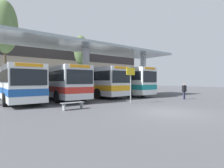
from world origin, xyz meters
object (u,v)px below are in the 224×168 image
transit_bus_far_right_bay (117,81)px  info_sign_platform (131,78)px  pedestrian_waiting (184,90)px  poplar_tree_behind_right (5,27)px  transit_bus_left_bay (16,83)px  poplar_tree_behind_left (81,51)px  transit_bus_right_bay (89,81)px  transit_bus_center_bay (59,82)px  waiting_bench_near_pillar (73,104)px

transit_bus_far_right_bay → info_sign_platform: bearing=55.3°
pedestrian_waiting → poplar_tree_behind_right: (-14.15, 13.43, 6.93)m
transit_bus_far_right_bay → info_sign_platform: size_ratio=3.66×
transit_bus_left_bay → poplar_tree_behind_left: size_ratio=1.23×
poplar_tree_behind_right → poplar_tree_behind_left: bearing=11.6°
transit_bus_far_right_bay → poplar_tree_behind_right: poplar_tree_behind_right is taller
transit_bus_right_bay → poplar_tree_behind_left: size_ratio=1.31×
info_sign_platform → poplar_tree_behind_left: size_ratio=0.32×
transit_bus_center_bay → transit_bus_far_right_bay: 7.95m
transit_bus_far_right_bay → pedestrian_waiting: transit_bus_far_right_bay is taller
transit_bus_left_bay → pedestrian_waiting: (13.81, -8.49, -0.74)m
transit_bus_right_bay → info_sign_platform: (-0.80, -8.31, 0.26)m
info_sign_platform → poplar_tree_behind_right: 15.77m
info_sign_platform → waiting_bench_near_pillar: bearing=179.1°
transit_bus_far_right_bay → info_sign_platform: 8.63m
transit_bus_right_bay → transit_bus_far_right_bay: size_ratio=1.11×
transit_bus_far_right_bay → info_sign_platform: (-4.56, -7.33, 0.22)m
waiting_bench_near_pillar → poplar_tree_behind_left: 17.92m
transit_bus_center_bay → pedestrian_waiting: transit_bus_center_bay is taller
transit_bus_center_bay → poplar_tree_behind_right: 9.21m
transit_bus_center_bay → pedestrian_waiting: bearing=143.9°
transit_bus_right_bay → pedestrian_waiting: bearing=119.6°
transit_bus_left_bay → transit_bus_center_bay: bearing=172.2°
transit_bus_right_bay → transit_bus_far_right_bay: bearing=162.6°
transit_bus_left_bay → transit_bus_center_bay: (3.79, -0.55, 0.06)m
poplar_tree_behind_right → info_sign_platform: bearing=-59.1°
transit_bus_left_bay → pedestrian_waiting: transit_bus_left_bay is taller
transit_bus_far_right_bay → waiting_bench_near_pillar: (-9.63, -7.25, -1.55)m
poplar_tree_behind_left → transit_bus_center_bay: bearing=-130.1°
transit_bus_right_bay → info_sign_platform: transit_bus_right_bay is taller
transit_bus_center_bay → transit_bus_left_bay: bearing=-5.9°
transit_bus_left_bay → transit_bus_far_right_bay: bearing=179.0°
info_sign_platform → poplar_tree_behind_left: poplar_tree_behind_left is taller
pedestrian_waiting → transit_bus_center_bay: bearing=153.4°
transit_bus_left_bay → transit_bus_far_right_bay: size_ratio=1.04×
pedestrian_waiting → poplar_tree_behind_left: bearing=114.7°
transit_bus_left_bay → poplar_tree_behind_right: size_ratio=1.03×
transit_bus_left_bay → transit_bus_far_right_bay: transit_bus_far_right_bay is taller
transit_bus_far_right_bay → pedestrian_waiting: size_ratio=6.81×
transit_bus_center_bay → info_sign_platform: bearing=117.9°
waiting_bench_near_pillar → transit_bus_right_bay: bearing=54.5°
waiting_bench_near_pillar → transit_bus_center_bay: bearing=76.5°
poplar_tree_behind_left → poplar_tree_behind_right: poplar_tree_behind_right is taller
poplar_tree_behind_right → waiting_bench_near_pillar: bearing=-78.9°
transit_bus_left_bay → info_sign_platform: transit_bus_left_bay is taller
transit_bus_left_bay → info_sign_platform: 10.49m
pedestrian_waiting → waiting_bench_near_pillar: bearing=-172.7°
transit_bus_right_bay → poplar_tree_behind_right: 11.15m
transit_bus_right_bay → info_sign_platform: 8.36m
poplar_tree_behind_left → poplar_tree_behind_right: bearing=-168.4°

